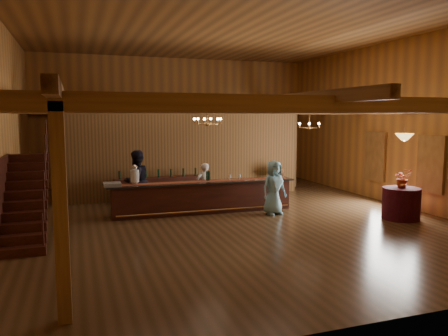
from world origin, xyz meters
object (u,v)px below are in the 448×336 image
object	(u,v)px
bartender	(204,186)
tasting_bar	(203,197)
round_table	(401,203)
beverage_dispenser	(135,175)
backbar_shelf	(159,189)
chandelier_right	(309,125)
raffle_drum	(279,173)
guest	(274,187)
staff_second	(136,181)
chandelier_left	(208,121)
floor_plant	(272,179)
pendant_lamp	(404,137)

from	to	relation	value
bartender	tasting_bar	bearing A→B (deg)	61.87
bartender	round_table	bearing A→B (deg)	136.10
beverage_dispenser	bartender	xyz separation A→B (m)	(2.30, 0.57, -0.52)
backbar_shelf	chandelier_right	xyz separation A→B (m)	(5.00, -1.61, 2.25)
beverage_dispenser	round_table	world-z (taller)	beverage_dispenser
chandelier_right	bartender	bearing A→B (deg)	178.81
beverage_dispenser	bartender	bearing A→B (deg)	13.94
tasting_bar	beverage_dispenser	distance (m)	2.23
raffle_drum	bartender	bearing A→B (deg)	162.06
tasting_bar	guest	bearing A→B (deg)	-23.72
staff_second	guest	world-z (taller)	staff_second
bartender	staff_second	bearing A→B (deg)	-15.33
raffle_drum	chandelier_right	distance (m)	2.22
guest	chandelier_right	bearing A→B (deg)	26.35
tasting_bar	raffle_drum	bearing A→B (deg)	-1.02
tasting_bar	chandelier_left	size ratio (longest dim) A/B	7.34
bartender	floor_plant	xyz separation A→B (m)	(3.16, 1.56, -0.14)
tasting_bar	backbar_shelf	world-z (taller)	tasting_bar
pendant_lamp	bartender	world-z (taller)	pendant_lamp
tasting_bar	chandelier_right	size ratio (longest dim) A/B	7.34
round_table	pendant_lamp	world-z (taller)	pendant_lamp
beverage_dispenser	backbar_shelf	bearing A→B (deg)	62.49
round_table	pendant_lamp	distance (m)	1.94
round_table	bartender	world-z (taller)	bartender
beverage_dispenser	chandelier_right	xyz separation A→B (m)	(6.09, 0.49, 1.42)
staff_second	raffle_drum	bearing A→B (deg)	130.52
chandelier_left	staff_second	distance (m)	3.25
raffle_drum	guest	distance (m)	1.05
chandelier_left	pendant_lamp	size ratio (longest dim) A/B	0.89
backbar_shelf	pendant_lamp	world-z (taller)	pendant_lamp
round_table	chandelier_right	size ratio (longest dim) A/B	1.33
round_table	chandelier_right	xyz separation A→B (m)	(-1.21, 3.27, 2.22)
pendant_lamp	guest	xyz separation A→B (m)	(-3.24, 1.78, -1.57)
bartender	chandelier_right	bearing A→B (deg)	168.71
tasting_bar	staff_second	xyz separation A→B (m)	(-1.94, 0.86, 0.47)
guest	tasting_bar	bearing A→B (deg)	145.21
raffle_drum	chandelier_left	xyz separation A→B (m)	(-2.73, -1.02, 1.71)
backbar_shelf	beverage_dispenser	bearing A→B (deg)	-121.75
round_table	guest	size ratio (longest dim) A/B	0.64
chandelier_left	chandelier_right	world-z (taller)	same
round_table	staff_second	xyz separation A→B (m)	(-7.16, 3.55, 0.50)
floor_plant	tasting_bar	bearing A→B (deg)	-146.67
beverage_dispenser	pendant_lamp	distance (m)	7.90
pendant_lamp	chandelier_left	bearing A→B (deg)	163.75
raffle_drum	pendant_lamp	bearing A→B (deg)	-44.14
tasting_bar	bartender	bearing A→B (deg)	73.08
bartender	floor_plant	world-z (taller)	bartender
raffle_drum	pendant_lamp	xyz separation A→B (m)	(2.67, -2.59, 1.25)
guest	backbar_shelf	bearing A→B (deg)	123.78
chandelier_right	pendant_lamp	xyz separation A→B (m)	(1.21, -3.27, -0.28)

